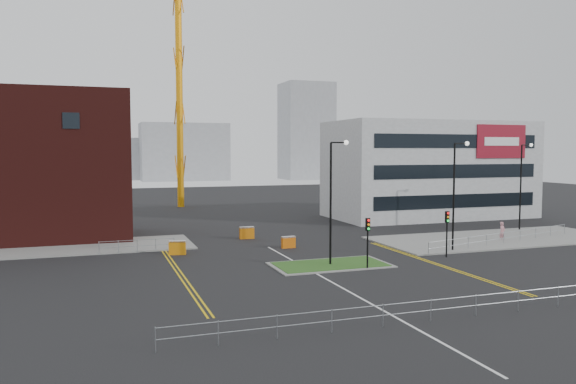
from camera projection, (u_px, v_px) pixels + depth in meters
The scene contains 27 objects.
ground at pixel (353, 294), 32.95m from camera, with size 200.00×200.00×0.00m, color black.
pavement_left at pixel (23, 250), 47.13m from camera, with size 28.00×8.00×0.12m, color slate.
pavement_right at pixel (498, 239), 53.33m from camera, with size 24.00×10.00×0.12m, color slate.
island_kerb at pixel (330, 265), 41.14m from camera, with size 8.60×4.60×0.08m, color slate.
grass_island at pixel (330, 265), 41.14m from camera, with size 8.00×4.00×0.12m, color #1F4416.
office_block at pixel (429, 170), 71.13m from camera, with size 25.00×12.20×12.00m.
tower_crane at pixel (215, 18), 84.14m from camera, with size 52.97×4.12×41.28m.
streetlamp_island at pixel (333, 192), 40.81m from camera, with size 1.46×0.36×9.18m.
streetlamp_right_near at pixel (456, 187), 46.62m from camera, with size 1.46×0.36×9.18m.
streetlamp_right_far at pixel (523, 179), 58.73m from camera, with size 1.46×0.36×9.18m.
traffic_light_island at pixel (368, 233), 39.70m from camera, with size 0.28×0.33×3.65m.
traffic_light_right at pixel (447, 225), 44.20m from camera, with size 0.28×0.33×3.65m.
railing_front at pixel (407, 308), 27.24m from camera, with size 24.05×0.05×1.10m.
railing_left at pixel (137, 244), 46.26m from camera, with size 6.05×0.05×1.10m.
railing_right at pixel (504, 236), 50.43m from camera, with size 19.05×5.05×1.10m.
centre_line at pixel (339, 286), 34.83m from camera, with size 0.15×30.00×0.01m, color silver.
yellow_left_a at pixel (175, 270), 39.43m from camera, with size 0.12×24.00×0.01m, color gold.
yellow_left_b at pixel (180, 270), 39.53m from camera, with size 0.12×24.00×0.01m, color gold.
yellow_right_a at pixel (434, 264), 41.71m from camera, with size 0.12×20.00×0.01m, color gold.
yellow_right_b at pixel (437, 264), 41.80m from camera, with size 0.12×20.00×0.01m, color gold.
skyline_b at pixel (184, 152), 158.11m from camera, with size 24.00×12.00×16.00m, color gray.
skyline_c at pixel (306, 131), 164.39m from camera, with size 14.00×12.00×28.00m, color gray.
skyline_d at pixel (116, 159), 161.79m from camera, with size 30.00×12.00×12.00m, color gray.
pedestrian at pixel (502, 232), 52.13m from camera, with size 0.66×0.43×1.80m, color #D08690.
barrier_left at pixel (177, 247), 45.36m from camera, with size 1.42×0.76×1.14m.
barrier_mid at pixel (288, 242), 48.48m from camera, with size 1.22×0.45×1.01m.
barrier_right at pixel (247, 232), 53.54m from camera, with size 1.38×0.46×1.16m.
Camera 1 is at (-14.25, -29.36, 8.42)m, focal length 35.00 mm.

